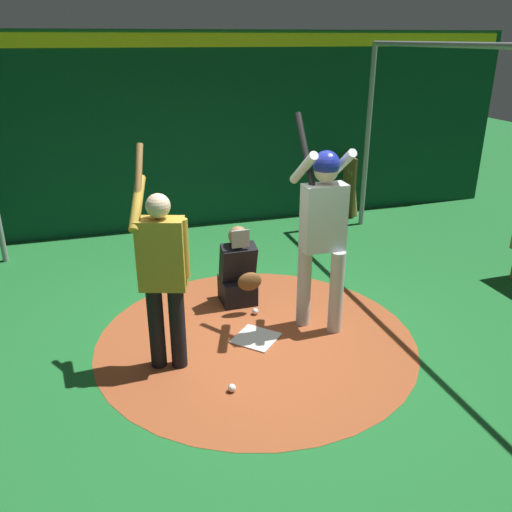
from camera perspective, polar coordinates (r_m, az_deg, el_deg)
ground_plane at (r=5.66m, az=-0.00°, el=-8.93°), size 27.34×27.34×0.00m
dirt_circle at (r=5.65m, az=-0.00°, el=-8.90°), size 3.34×3.34×0.01m
home_plate at (r=5.65m, az=-0.00°, el=-8.82°), size 0.59×0.59×0.01m
batter at (r=5.42m, az=7.19°, el=3.54°), size 0.68×0.49×2.26m
catcher at (r=6.21m, az=-1.89°, el=-1.91°), size 0.58×0.40×0.98m
visitor at (r=4.84m, az=-10.05°, el=-1.57°), size 0.63×0.52×2.09m
back_wall at (r=8.72m, az=-7.63°, el=13.05°), size 0.23×11.34×3.06m
cage_frame at (r=4.90m, az=-0.00°, el=12.24°), size 6.18×5.68×2.90m
bat_rack at (r=9.58m, az=9.89°, el=7.32°), size 0.58×0.19×1.05m
baseball_0 at (r=6.09m, az=-0.08°, el=-5.98°), size 0.07×0.07×0.07m
baseball_1 at (r=6.36m, az=8.32°, el=-4.96°), size 0.07×0.07×0.07m
baseball_2 at (r=4.89m, az=-2.61°, el=-14.02°), size 0.07×0.07×0.07m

